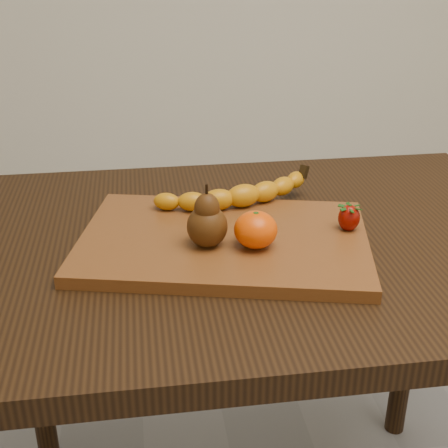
{
  "coord_description": "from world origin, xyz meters",
  "views": [
    {
      "loc": [
        -0.19,
        -0.9,
        1.22
      ],
      "look_at": [
        -0.06,
        -0.03,
        0.8
      ],
      "focal_mm": 50.0,
      "sensor_mm": 36.0,
      "label": 1
    }
  ],
  "objects": [
    {
      "name": "strawberry",
      "position": [
        0.14,
        -0.04,
        0.8
      ],
      "size": [
        0.05,
        0.05,
        0.04
      ],
      "primitive_type": null,
      "rotation": [
        0.0,
        0.0,
        0.41
      ],
      "color": "#870C03",
      "rests_on": "cutting_board"
    },
    {
      "name": "mandarin",
      "position": [
        -0.02,
        -0.07,
        0.81
      ],
      "size": [
        0.09,
        0.09,
        0.06
      ],
      "primitive_type": "ellipsoid",
      "rotation": [
        0.0,
        0.0,
        0.37
      ],
      "color": "#F84D02",
      "rests_on": "cutting_board"
    },
    {
      "name": "pear",
      "position": [
        -0.09,
        -0.06,
        0.83
      ],
      "size": [
        0.06,
        0.06,
        0.1
      ],
      "primitive_type": null,
      "rotation": [
        0.0,
        0.0,
        -0.05
      ],
      "color": "#47270B",
      "rests_on": "cutting_board"
    },
    {
      "name": "table",
      "position": [
        0.0,
        0.0,
        0.66
      ],
      "size": [
        1.0,
        0.7,
        0.76
      ],
      "color": "black",
      "rests_on": "ground"
    },
    {
      "name": "cutting_board",
      "position": [
        -0.06,
        -0.03,
        0.77
      ],
      "size": [
        0.51,
        0.39,
        0.02
      ],
      "primitive_type": "cube",
      "rotation": [
        0.0,
        0.0,
        -0.23
      ],
      "color": "brown",
      "rests_on": "table"
    },
    {
      "name": "banana",
      "position": [
        -0.01,
        0.08,
        0.8
      ],
      "size": [
        0.26,
        0.13,
        0.04
      ],
      "primitive_type": null,
      "rotation": [
        0.0,
        0.0,
        0.27
      ],
      "color": "orange",
      "rests_on": "cutting_board"
    }
  ]
}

